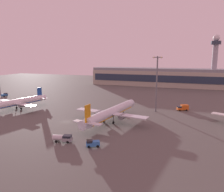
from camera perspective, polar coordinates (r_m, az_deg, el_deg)
The scene contains 10 objects.
ground_plane at distance 97.54m, azimuth -11.64°, elevation -6.47°, with size 416.00×416.00×0.00m, color #56544F.
terminal_building at distance 212.50m, azimuth 11.68°, elevation 4.77°, with size 122.74×22.40×16.40m.
control_tower at distance 209.08m, azimuth 24.85°, elevation 8.84°, with size 8.00×8.00×45.23m.
airplane_terminal_side at distance 94.14m, azimuth -0.29°, elevation -4.27°, with size 33.06×42.30×10.87m.
airplane_near_gate at distance 125.80m, azimuth -23.55°, elevation -1.60°, with size 29.62×37.75×9.82m.
fuel_truck at distance 75.44m, azimuth -12.42°, elevation -10.46°, with size 6.62×3.62×2.35m.
catering_truck at distance 119.69m, azimuth 17.71°, elevation -2.85°, with size 6.12×4.36×3.05m.
cargo_loader at distance 70.30m, azimuth -5.00°, elevation -11.99°, with size 4.57×3.71×2.25m.
baggage_tractor at distance 170.88m, azimuth -25.83°, elevation 0.30°, with size 2.14×4.21×2.25m.
apron_light_central at distance 111.70m, azimuth 11.40°, elevation 3.87°, with size 4.80×0.90×27.61m.
Camera 1 is at (48.95, -79.65, 27.80)m, focal length 35.67 mm.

